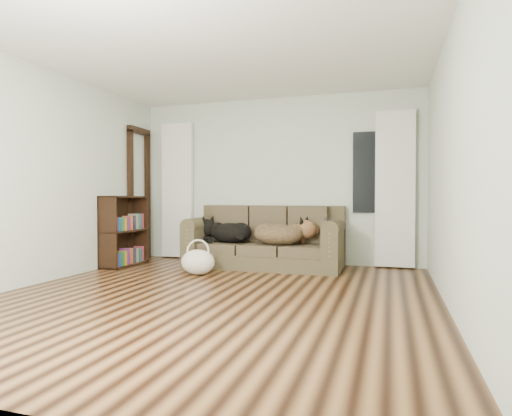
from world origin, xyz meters
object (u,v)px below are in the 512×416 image
(tote_bag, at_px, (198,263))
(dog_shepherd, at_px, (282,235))
(dog_black_lab, at_px, (228,234))
(sofa, at_px, (264,236))
(bookshelf, at_px, (124,232))

(tote_bag, bearing_deg, dog_shepherd, 39.71)
(dog_shepherd, bearing_deg, dog_black_lab, -2.75)
(sofa, xyz_separation_m, dog_shepherd, (0.29, -0.10, 0.04))
(sofa, distance_m, bookshelf, 2.11)
(sofa, bearing_deg, dog_black_lab, -177.83)
(dog_black_lab, relative_size, dog_shepherd, 0.95)
(sofa, height_order, tote_bag, sofa)
(dog_black_lab, distance_m, tote_bag, 0.93)
(sofa, xyz_separation_m, tote_bag, (-0.65, -0.89, -0.29))
(sofa, height_order, dog_black_lab, sofa)
(dog_shepherd, height_order, bookshelf, bookshelf)
(dog_shepherd, distance_m, bookshelf, 2.38)
(tote_bag, bearing_deg, dog_black_lab, 84.30)
(dog_shepherd, xyz_separation_m, bookshelf, (-2.34, -0.40, 0.01))
(sofa, xyz_separation_m, dog_black_lab, (-0.57, -0.02, 0.03))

